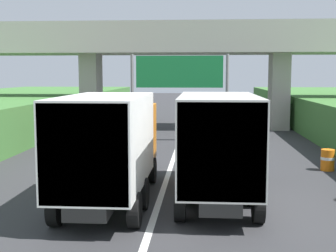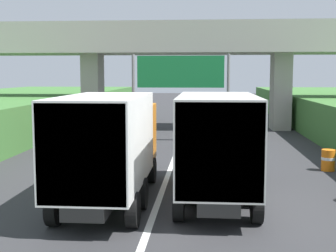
{
  "view_description": "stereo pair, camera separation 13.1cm",
  "coord_description": "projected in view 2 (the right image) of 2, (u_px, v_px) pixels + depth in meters",
  "views": [
    {
      "loc": [
        1.32,
        1.55,
        4.07
      ],
      "look_at": [
        0.0,
        19.7,
        2.0
      ],
      "focal_mm": 48.97,
      "sensor_mm": 36.0,
      "label": 1
    },
    {
      "loc": [
        1.45,
        1.56,
        4.07
      ],
      "look_at": [
        0.0,
        19.7,
        2.0
      ],
      "focal_mm": 48.97,
      "sensor_mm": 36.0,
      "label": 2
    }
  ],
  "objects": [
    {
      "name": "lane_centre_stripe",
      "position": [
        180.0,
        142.0,
        27.41
      ],
      "size": [
        0.2,
        97.31,
        0.01
      ],
      "primitive_type": "cube",
      "color": "white",
      "rests_on": "ground"
    },
    {
      "name": "construction_barrel_3",
      "position": [
        328.0,
        160.0,
        19.33
      ],
      "size": [
        0.57,
        0.57,
        0.9
      ],
      "color": "orange",
      "rests_on": "ground"
    },
    {
      "name": "overpass_bridge",
      "position": [
        185.0,
        50.0,
        33.84
      ],
      "size": [
        40.0,
        4.8,
        7.76
      ],
      "color": "#ADA89E",
      "rests_on": "ground"
    },
    {
      "name": "truck_black",
      "position": [
        216.0,
        141.0,
        14.68
      ],
      "size": [
        2.44,
        7.3,
        3.44
      ],
      "color": "black",
      "rests_on": "ground"
    },
    {
      "name": "truck_orange",
      "position": [
        110.0,
        143.0,
        14.31
      ],
      "size": [
        2.44,
        7.3,
        3.44
      ],
      "color": "black",
      "rests_on": "ground"
    },
    {
      "name": "overhead_highway_sign",
      "position": [
        180.0,
        77.0,
        27.34
      ],
      "size": [
        5.88,
        0.18,
        5.26
      ],
      "color": "slate",
      "rests_on": "ground"
    },
    {
      "name": "car_red",
      "position": [
        85.0,
        134.0,
        24.53
      ],
      "size": [
        1.86,
        4.1,
        1.72
      ],
      "color": "red",
      "rests_on": "ground"
    }
  ]
}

